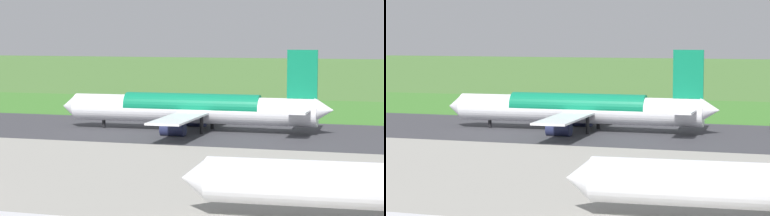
% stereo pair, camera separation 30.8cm
% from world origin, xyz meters
% --- Properties ---
extents(ground_plane, '(800.00, 800.00, 0.00)m').
position_xyz_m(ground_plane, '(0.00, 0.00, 0.00)').
color(ground_plane, '#477233').
extents(runway_asphalt, '(600.00, 38.23, 0.06)m').
position_xyz_m(runway_asphalt, '(0.00, 0.00, 0.03)').
color(runway_asphalt, '#38383D').
rests_on(runway_asphalt, ground).
extents(grass_verge_foreground, '(600.00, 80.00, 0.04)m').
position_xyz_m(grass_verge_foreground, '(0.00, -34.32, 0.02)').
color(grass_verge_foreground, '#3C782B').
rests_on(grass_verge_foreground, ground).
extents(airliner_main, '(54.03, 44.11, 15.88)m').
position_xyz_m(airliner_main, '(-5.56, -0.01, 4.35)').
color(airliner_main, white).
rests_on(airliner_main, ground).
extents(no_stopping_sign, '(0.60, 0.10, 2.93)m').
position_xyz_m(no_stopping_sign, '(-6.10, -35.49, 1.73)').
color(no_stopping_sign, slate).
rests_on(no_stopping_sign, ground).
extents(traffic_cone_orange, '(0.40, 0.40, 0.55)m').
position_xyz_m(traffic_cone_orange, '(-0.02, -30.54, 0.28)').
color(traffic_cone_orange, orange).
rests_on(traffic_cone_orange, ground).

